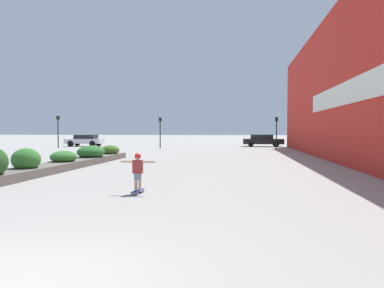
# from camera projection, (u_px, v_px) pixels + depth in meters

# --- Properties ---
(building_wall_right) EXTENTS (0.67, 41.58, 9.28)m
(building_wall_right) POSITION_uv_depth(u_px,v_px,m) (344.00, 82.00, 19.10)
(building_wall_right) COLOR red
(building_wall_right) RESTS_ON ground_plane
(planter_box) EXTENTS (1.56, 14.07, 1.37)m
(planter_box) POSITION_uv_depth(u_px,v_px,m) (62.00, 160.00, 16.77)
(planter_box) COLOR #605B54
(planter_box) RESTS_ON ground_plane
(skateboard) EXTENTS (0.25, 0.80, 0.10)m
(skateboard) POSITION_uv_depth(u_px,v_px,m) (138.00, 191.00, 10.23)
(skateboard) COLOR navy
(skateboard) RESTS_ON ground_plane
(skateboarder) EXTENTS (1.05, 0.19, 1.12)m
(skateboarder) POSITION_uv_depth(u_px,v_px,m) (138.00, 168.00, 10.20)
(skateboarder) COLOR tan
(skateboarder) RESTS_ON skateboard
(car_leftmost) EXTENTS (4.73, 1.89, 1.44)m
(car_leftmost) POSITION_uv_depth(u_px,v_px,m) (263.00, 140.00, 40.73)
(car_leftmost) COLOR black
(car_leftmost) RESTS_ON ground_plane
(car_center_left) EXTENTS (4.47, 1.94, 1.40)m
(car_center_left) POSITION_uv_depth(u_px,v_px,m) (85.00, 140.00, 41.44)
(car_center_left) COLOR silver
(car_center_left) RESTS_ON ground_plane
(traffic_light_left) EXTENTS (0.28, 0.30, 3.29)m
(traffic_light_left) POSITION_uv_depth(u_px,v_px,m) (160.00, 127.00, 36.37)
(traffic_light_left) COLOR black
(traffic_light_left) RESTS_ON ground_plane
(traffic_light_right) EXTENTS (0.28, 0.30, 3.29)m
(traffic_light_right) POSITION_uv_depth(u_px,v_px,m) (276.00, 127.00, 34.74)
(traffic_light_right) COLOR black
(traffic_light_right) RESTS_ON ground_plane
(traffic_light_far_left) EXTENTS (0.28, 0.30, 3.51)m
(traffic_light_far_left) POSITION_uv_depth(u_px,v_px,m) (58.00, 126.00, 37.13)
(traffic_light_far_left) COLOR black
(traffic_light_far_left) RESTS_ON ground_plane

